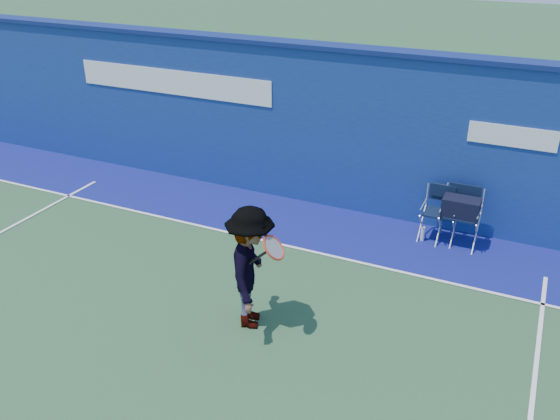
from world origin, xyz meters
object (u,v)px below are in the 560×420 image
at_px(directors_chair_left, 438,223).
at_px(tennis_player, 251,268).
at_px(directors_chair_right, 459,222).
at_px(water_bottle, 423,234).

relative_size(directors_chair_left, tennis_player, 0.54).
bearing_deg(directors_chair_right, directors_chair_left, 172.80).
relative_size(directors_chair_left, water_bottle, 3.57).
bearing_deg(directors_chair_left, tennis_player, -117.80).
bearing_deg(water_bottle, tennis_player, -116.20).
xyz_separation_m(directors_chair_left, directors_chair_right, (0.35, -0.04, 0.11)).
bearing_deg(tennis_player, directors_chair_right, 57.56).
relative_size(directors_chair_left, directors_chair_right, 0.93).
distance_m(directors_chair_left, water_bottle, 0.33).
bearing_deg(directors_chair_right, tennis_player, -122.44).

